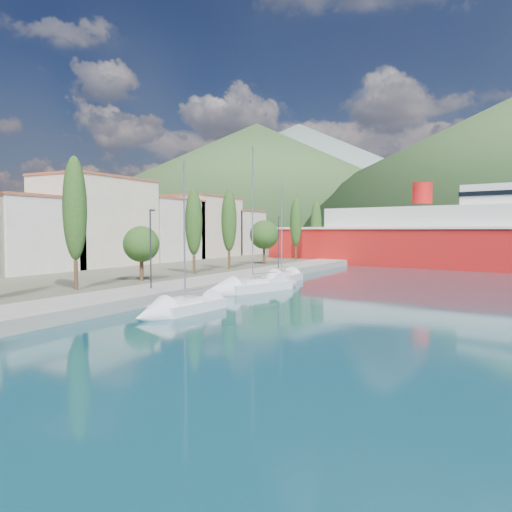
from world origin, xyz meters
The scene contains 10 objects.
ground centered at (0.00, 120.00, 0.00)m, with size 1400.00×1400.00×0.00m, color #0F3D4A.
quay centered at (-9.00, 26.00, 0.40)m, with size 5.00×88.00×0.80m, color gray.
land_strip centered at (-47.00, 36.00, 0.35)m, with size 70.00×148.00×0.70m, color #565644.
town_buildings centered at (-32.00, 36.91, 5.57)m, with size 9.20×69.20×11.30m.
tree_row centered at (-14.05, 32.22, 5.72)m, with size 3.86×62.58×10.36m.
lamp_posts centered at (-9.00, 13.96, 4.08)m, with size 0.15×46.46×6.06m.
sailboat_near centered at (-3.03, 8.29, 0.29)m, with size 2.80×7.48×10.52m.
sailboat_mid centered at (-4.84, 19.80, 0.32)m, with size 5.25×9.54×13.31m.
sailboat_far centered at (-5.29, 28.42, 0.31)m, with size 2.59×7.51×10.94m.
ferry centered at (12.42, 59.06, 3.93)m, with size 66.53×25.79×12.93m.
Camera 1 is at (15.82, -16.31, 5.29)m, focal length 35.00 mm.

